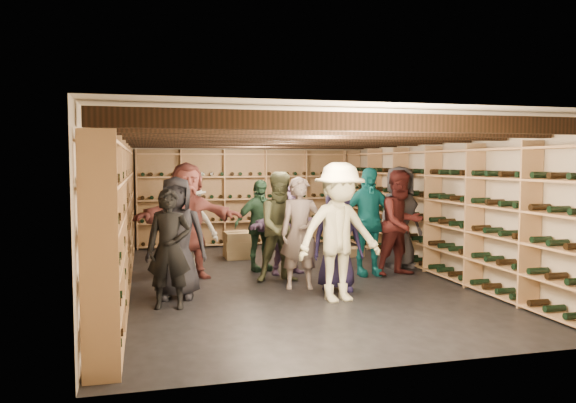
% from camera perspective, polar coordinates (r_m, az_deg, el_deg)
% --- Properties ---
extents(ground, '(8.00, 8.00, 0.00)m').
position_cam_1_polar(ground, '(9.09, -0.13, -7.88)').
color(ground, black).
rests_on(ground, ground).
extents(walls, '(5.52, 8.02, 2.40)m').
position_cam_1_polar(walls, '(8.92, -0.14, -0.31)').
color(walls, '#BEAE94').
rests_on(walls, ground).
extents(ceiling, '(5.50, 8.00, 0.01)m').
position_cam_1_polar(ceiling, '(8.91, -0.14, 7.41)').
color(ceiling, beige).
rests_on(ceiling, walls).
extents(ceiling_joists, '(5.40, 7.12, 0.18)m').
position_cam_1_polar(ceiling_joists, '(8.90, -0.14, 6.51)').
color(ceiling_joists, black).
rests_on(ceiling_joists, ground).
extents(wine_rack_left, '(0.32, 7.50, 2.15)m').
position_cam_1_polar(wine_rack_left, '(8.66, -16.85, -1.44)').
color(wine_rack_left, tan).
rests_on(wine_rack_left, ground).
extents(wine_rack_right, '(0.32, 7.50, 2.15)m').
position_cam_1_polar(wine_rack_right, '(9.88, 14.46, -0.75)').
color(wine_rack_right, tan).
rests_on(wine_rack_right, ground).
extents(wine_rack_back, '(4.70, 0.30, 2.15)m').
position_cam_1_polar(wine_rack_back, '(12.67, -4.42, 0.39)').
color(wine_rack_back, tan).
rests_on(wine_rack_back, ground).
extents(crate_stack_left, '(0.50, 0.33, 0.51)m').
position_cam_1_polar(crate_stack_left, '(10.93, -5.07, -4.51)').
color(crate_stack_left, tan).
rests_on(crate_stack_left, ground).
extents(crate_stack_right, '(0.58, 0.47, 0.51)m').
position_cam_1_polar(crate_stack_right, '(11.19, -5.12, -4.32)').
color(crate_stack_right, tan).
rests_on(crate_stack_right, ground).
extents(crate_loose, '(0.54, 0.39, 0.17)m').
position_cam_1_polar(crate_loose, '(11.28, 6.26, -5.13)').
color(crate_loose, tan).
rests_on(crate_loose, ground).
extents(person_0, '(0.88, 0.63, 1.68)m').
position_cam_1_polar(person_0, '(7.86, -11.28, -3.62)').
color(person_0, black).
rests_on(person_0, ground).
extents(person_1, '(0.62, 0.46, 1.54)m').
position_cam_1_polar(person_1, '(7.33, -11.97, -4.73)').
color(person_1, black).
rests_on(person_1, ground).
extents(person_2, '(0.84, 0.66, 1.72)m').
position_cam_1_polar(person_2, '(8.77, -0.54, -2.60)').
color(person_2, '#4E5334').
rests_on(person_2, ground).
extents(person_3, '(1.30, 0.86, 1.87)m').
position_cam_1_polar(person_3, '(7.56, 5.21, -3.12)').
color(person_3, beige).
rests_on(person_3, ground).
extents(person_4, '(1.06, 0.46, 1.79)m').
position_cam_1_polar(person_4, '(9.37, 8.08, -2.02)').
color(person_4, '#0F676C').
rests_on(person_4, ground).
extents(person_5, '(1.77, 0.67, 1.88)m').
position_cam_1_polar(person_5, '(9.15, -10.17, -1.92)').
color(person_5, brown).
rests_on(person_5, ground).
extents(person_6, '(0.76, 0.52, 1.52)m').
position_cam_1_polar(person_6, '(8.22, 5.04, -3.79)').
color(person_6, '#1E1942').
rests_on(person_6, ground).
extents(person_7, '(0.67, 0.50, 1.65)m').
position_cam_1_polar(person_7, '(8.30, 1.26, -3.23)').
color(person_7, gray).
rests_on(person_7, ground).
extents(person_8, '(0.98, 0.85, 1.75)m').
position_cam_1_polar(person_8, '(9.43, 11.42, -2.15)').
color(person_8, '#411514').
rests_on(person_8, ground).
extents(person_9, '(1.11, 0.81, 1.54)m').
position_cam_1_polar(person_9, '(10.01, -9.93, -2.38)').
color(person_9, beige).
rests_on(person_9, ground).
extents(person_10, '(0.99, 0.60, 1.58)m').
position_cam_1_polar(person_10, '(9.71, -2.94, -2.41)').
color(person_10, '#264B32').
rests_on(person_10, ground).
extents(person_11, '(1.45, 0.63, 1.51)m').
position_cam_1_polar(person_11, '(9.42, -0.14, -2.80)').
color(person_11, slate).
rests_on(person_11, ground).
extents(person_12, '(1.01, 0.81, 1.80)m').
position_cam_1_polar(person_12, '(10.13, 11.24, -1.57)').
color(person_12, '#37353B').
rests_on(person_12, ground).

